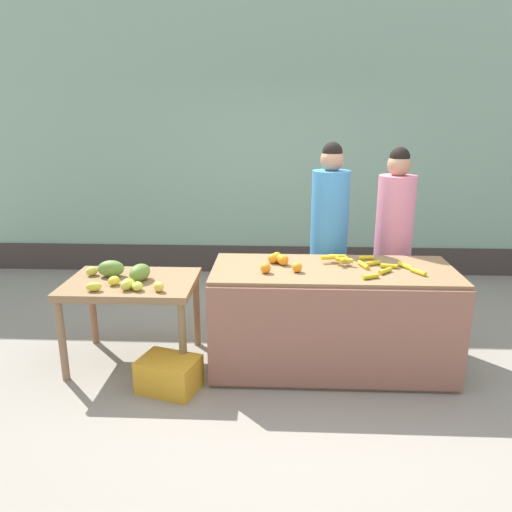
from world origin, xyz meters
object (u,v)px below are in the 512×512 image
object	(u,v)px
vendor_woman_blue_shirt	(329,242)
produce_sack	(234,296)
produce_crate	(169,374)
vendor_woman_pink_shirt	(393,244)

from	to	relation	value
vendor_woman_blue_shirt	produce_sack	world-z (taller)	vendor_woman_blue_shirt
produce_crate	produce_sack	bearing A→B (deg)	73.02
produce_sack	vendor_woman_pink_shirt	bearing A→B (deg)	-5.88
vendor_woman_pink_shirt	produce_crate	xyz separation A→B (m)	(-1.90, -1.13, -0.77)
vendor_woman_pink_shirt	produce_sack	xyz separation A→B (m)	(-1.50, 0.15, -0.61)
vendor_woman_blue_shirt	produce_crate	bearing A→B (deg)	-139.79
vendor_woman_pink_shirt	produce_sack	size ratio (longest dim) A/B	3.08
vendor_woman_blue_shirt	produce_crate	size ratio (longest dim) A/B	4.15
produce_sack	vendor_woman_blue_shirt	bearing A→B (deg)	-12.16
vendor_woman_blue_shirt	produce_crate	distance (m)	1.87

